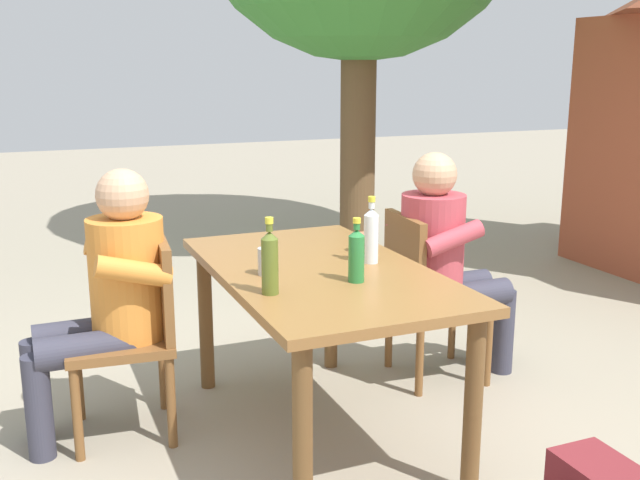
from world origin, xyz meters
name	(u,v)px	position (x,y,z in m)	size (l,w,h in m)	color
ground_plane	(320,432)	(0.00, 0.00, 0.00)	(24.00, 24.00, 0.00)	gray
dining_table	(320,291)	(0.00, 0.00, 0.66)	(1.49, 0.84, 0.76)	olive
chair_far_left	(425,288)	(-0.34, 0.72, 0.49)	(0.47, 0.47, 0.87)	brown
chair_near_left	(138,327)	(-0.33, -0.72, 0.49)	(0.48, 0.48, 0.87)	brown
person_in_white_shirt	(445,254)	(-0.33, 0.83, 0.66)	(0.47, 0.61, 1.18)	#B7424C
person_in_plaid_shirt	(109,292)	(-0.33, -0.83, 0.66)	(0.47, 0.61, 1.18)	orange
bottle_green	(356,254)	(0.24, 0.05, 0.87)	(0.06, 0.06, 0.26)	#287A38
bottle_clear	(371,234)	(0.01, 0.23, 0.89)	(0.06, 0.06, 0.29)	white
bottle_olive	(270,261)	(0.26, -0.31, 0.89)	(0.06, 0.06, 0.29)	#566623
cup_steel	(267,261)	(0.02, -0.24, 0.82)	(0.07, 0.07, 0.11)	#B2B7BC
cup_terracotta	(363,242)	(-0.18, 0.29, 0.80)	(0.08, 0.08, 0.09)	#BC6B47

